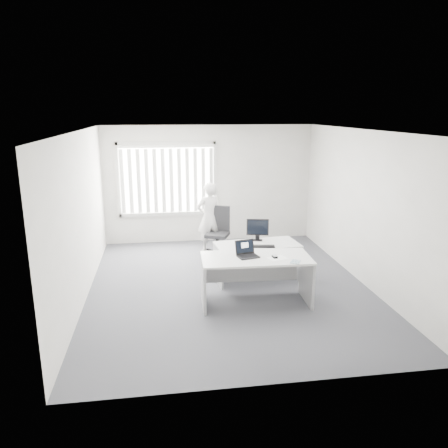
{
  "coord_description": "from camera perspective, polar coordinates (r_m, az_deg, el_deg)",
  "views": [
    {
      "loc": [
        -1.18,
        -7.36,
        3.13
      ],
      "look_at": [
        -0.06,
        0.15,
        1.15
      ],
      "focal_mm": 35.0,
      "sensor_mm": 36.0,
      "label": 1
    }
  ],
  "objects": [
    {
      "name": "wall_left",
      "position": [
        7.68,
        -18.14,
        0.88
      ],
      "size": [
        0.02,
        6.0,
        2.8
      ],
      "primitive_type": "cube",
      "color": "silver",
      "rests_on": "ground"
    },
    {
      "name": "desk_near",
      "position": [
        7.23,
        4.19,
        -6.03
      ],
      "size": [
        1.81,
        0.9,
        0.81
      ],
      "rotation": [
        0.0,
        0.0,
        -0.04
      ],
      "color": "silver",
      "rests_on": "ground"
    },
    {
      "name": "keyboard",
      "position": [
        8.02,
        5.06,
        -2.92
      ],
      "size": [
        0.46,
        0.21,
        0.02
      ],
      "primitive_type": "cube",
      "rotation": [
        0.0,
        0.0,
        -0.15
      ],
      "color": "black",
      "rests_on": "desk_far"
    },
    {
      "name": "booklet",
      "position": [
        6.99,
        9.31,
        -4.89
      ],
      "size": [
        0.21,
        0.23,
        0.01
      ],
      "primitive_type": "cube",
      "rotation": [
        0.0,
        0.0,
        -0.51
      ],
      "color": "white",
      "rests_on": "desk_near"
    },
    {
      "name": "blinds",
      "position": [
        10.39,
        -7.41,
        5.61
      ],
      "size": [
        2.2,
        0.1,
        1.5
      ],
      "primitive_type": null,
      "color": "white",
      "rests_on": "wall_back"
    },
    {
      "name": "wall_right",
      "position": [
        8.41,
        17.7,
        2.07
      ],
      "size": [
        0.02,
        6.0,
        2.8
      ],
      "primitive_type": "cube",
      "color": "silver",
      "rests_on": "ground"
    },
    {
      "name": "paper_sheet",
      "position": [
        7.14,
        6.95,
        -4.43
      ],
      "size": [
        0.35,
        0.3,
        0.0
      ],
      "primitive_type": "cube",
      "rotation": [
        0.0,
        0.0,
        0.32
      ],
      "color": "white",
      "rests_on": "desk_near"
    },
    {
      "name": "person",
      "position": [
        9.78,
        -1.93,
        0.84
      ],
      "size": [
        0.65,
        0.49,
        1.59
      ],
      "primitive_type": "imported",
      "rotation": [
        0.0,
        0.0,
        3.35
      ],
      "color": "silver",
      "rests_on": "ground"
    },
    {
      "name": "window",
      "position": [
        10.44,
        -7.42,
        5.82
      ],
      "size": [
        2.32,
        0.06,
        1.76
      ],
      "primitive_type": "cube",
      "color": "beige",
      "rests_on": "wall_back"
    },
    {
      "name": "office_chair",
      "position": [
        9.71,
        -0.79,
        -2.08
      ],
      "size": [
        0.8,
        0.8,
        1.08
      ],
      "rotation": [
        0.0,
        0.0,
        -0.4
      ],
      "color": "black",
      "rests_on": "ground"
    },
    {
      "name": "laptop",
      "position": [
        7.1,
        3.19,
        -3.36
      ],
      "size": [
        0.39,
        0.36,
        0.26
      ],
      "primitive_type": null,
      "rotation": [
        0.0,
        0.0,
        0.23
      ],
      "color": "black",
      "rests_on": "desk_near"
    },
    {
      "name": "wall_back",
      "position": [
        10.57,
        -1.95,
        5.22
      ],
      "size": [
        5.0,
        0.02,
        2.8
      ],
      "primitive_type": "cube",
      "color": "silver",
      "rests_on": "ground"
    },
    {
      "name": "monitor",
      "position": [
        8.35,
        4.41,
        -0.76
      ],
      "size": [
        0.44,
        0.21,
        0.42
      ],
      "primitive_type": null,
      "rotation": [
        0.0,
        0.0,
        -0.2
      ],
      "color": "black",
      "rests_on": "desk_far"
    },
    {
      "name": "mouse",
      "position": [
        7.14,
        6.65,
        -4.22
      ],
      "size": [
        0.08,
        0.12,
        0.05
      ],
      "primitive_type": null,
      "rotation": [
        0.0,
        0.0,
        0.17
      ],
      "color": "silver",
      "rests_on": "paper_sheet"
    },
    {
      "name": "ground",
      "position": [
        8.09,
        0.59,
        -8.13
      ],
      "size": [
        6.0,
        6.0,
        0.0
      ],
      "primitive_type": "plane",
      "color": "#52535A",
      "rests_on": "ground"
    },
    {
      "name": "ceiling",
      "position": [
        7.46,
        0.65,
        12.11
      ],
      "size": [
        5.0,
        6.0,
        0.02
      ],
      "primitive_type": "cube",
      "color": "white",
      "rests_on": "wall_back"
    },
    {
      "name": "wall_front",
      "position": [
        4.84,
        6.26,
        -6.4
      ],
      "size": [
        5.0,
        0.02,
        2.8
      ],
      "primitive_type": "cube",
      "color": "silver",
      "rests_on": "ground"
    },
    {
      "name": "desk_far",
      "position": [
        8.26,
        4.35,
        -3.91
      ],
      "size": [
        1.62,
        0.89,
        0.71
      ],
      "rotation": [
        0.0,
        0.0,
        0.11
      ],
      "color": "silver",
      "rests_on": "ground"
    }
  ]
}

